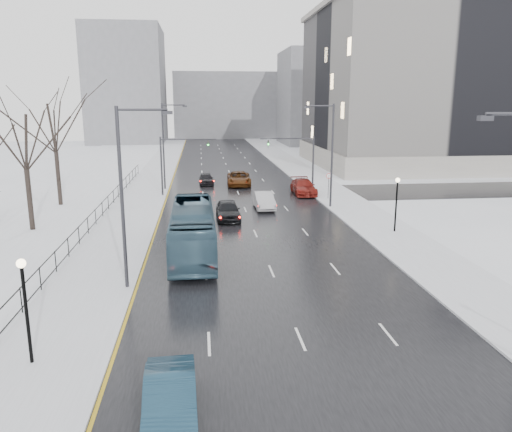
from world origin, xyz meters
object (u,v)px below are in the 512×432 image
object	(u,v)px
lamppost_r_mid	(397,197)
sedan_center_near	(228,210)
sedan_right_near	(264,200)
tree_park_d	(33,231)
sedan_left_near	(170,401)
bus	(193,230)
lamppost_l	(25,296)
sedan_right_cross	(239,179)
sedan_center_far	(206,179)
no_uturn_sign	(329,178)
streetlight_l_near	(126,190)
streetlight_l_far	(165,142)
tree_park_e	(61,206)
mast_signal_right	(304,157)
streetlight_r_mid	(330,150)
mast_signal_left	(171,159)
sedan_right_far	(303,187)

from	to	relation	value
lamppost_r_mid	sedan_center_near	distance (m)	14.33
sedan_right_near	tree_park_d	bearing A→B (deg)	-163.62
sedan_left_near	sedan_right_near	distance (m)	33.24
bus	lamppost_l	bearing A→B (deg)	-114.15
sedan_center_near	sedan_right_cross	world-z (taller)	sedan_center_near
sedan_center_far	sedan_right_cross	bearing A→B (deg)	-17.26
sedan_left_near	sedan_center_near	xyz separation A→B (m)	(3.45, 28.25, 0.07)
lamppost_r_mid	sedan_right_cross	xyz separation A→B (m)	(-10.50, 24.11, -2.05)
no_uturn_sign	sedan_right_near	distance (m)	8.43
tree_park_d	sedan_right_cross	world-z (taller)	tree_park_d
streetlight_l_near	lamppost_r_mid	bearing A→B (deg)	27.55
streetlight_l_far	no_uturn_sign	xyz separation A→B (m)	(17.37, -8.00, -3.32)
sedan_left_near	sedan_right_near	bearing A→B (deg)	74.99
tree_park_e	mast_signal_right	distance (m)	26.16
lamppost_l	sedan_center_far	distance (m)	43.89
tree_park_e	sedan_right_cross	xyz separation A→B (m)	(18.70, 10.11, 0.89)
streetlight_r_mid	mast_signal_left	bearing A→B (deg)	152.69
lamppost_l	mast_signal_left	distance (m)	36.20
tree_park_e	mast_signal_right	world-z (taller)	tree_park_e
mast_signal_left	no_uturn_sign	size ratio (longest dim) A/B	2.41
mast_signal_right	bus	size ratio (longest dim) A/B	0.54
tree_park_d	lamppost_r_mid	bearing A→B (deg)	-7.91
streetlight_r_mid	sedan_center_near	size ratio (longest dim) A/B	2.00
sedan_right_near	streetlight_l_far	bearing A→B (deg)	129.13
sedan_right_near	sedan_right_far	bearing A→B (deg)	51.79
bus	streetlight_r_mid	bearing A→B (deg)	46.74
sedan_left_near	bus	bearing A→B (deg)	85.77
no_uturn_sign	sedan_right_cross	size ratio (longest dim) A/B	0.44
lamppost_l	sedan_right_near	size ratio (longest dim) A/B	0.86
sedan_right_far	no_uturn_sign	bearing A→B (deg)	-57.91
sedan_right_cross	sedan_left_near	bearing A→B (deg)	-94.86
tree_park_d	streetlight_r_mid	size ratio (longest dim) A/B	1.25
streetlight_l_near	sedan_right_near	distance (m)	23.00
lamppost_r_mid	streetlight_l_far	bearing A→B (deg)	131.06
streetlight_r_mid	sedan_right_cross	size ratio (longest dim) A/B	1.64
mast_signal_right	no_uturn_sign	world-z (taller)	mast_signal_right
tree_park_e	no_uturn_sign	bearing A→B (deg)	0.00
sedan_left_near	tree_park_d	bearing A→B (deg)	112.80
mast_signal_left	sedan_right_cross	xyz separation A→B (m)	(7.83, 6.12, -3.22)
streetlight_r_mid	streetlight_l_near	xyz separation A→B (m)	(-16.33, -20.00, 0.00)
tree_park_d	mast_signal_right	world-z (taller)	mast_signal_right
streetlight_l_far	sedan_center_far	bearing A→B (deg)	34.31
streetlight_r_mid	sedan_center_far	distance (m)	19.76
sedan_center_near	sedan_right_far	world-z (taller)	sedan_center_near
lamppost_l	sedan_left_near	size ratio (longest dim) A/B	0.90
streetlight_r_mid	lamppost_l	size ratio (longest dim) A/B	2.34
streetlight_l_near	mast_signal_left	distance (m)	28.05
streetlight_l_near	no_uturn_sign	world-z (taller)	streetlight_l_near
tree_park_e	streetlight_l_far	size ratio (longest dim) A/B	1.35
tree_park_d	streetlight_l_far	size ratio (longest dim) A/B	1.25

